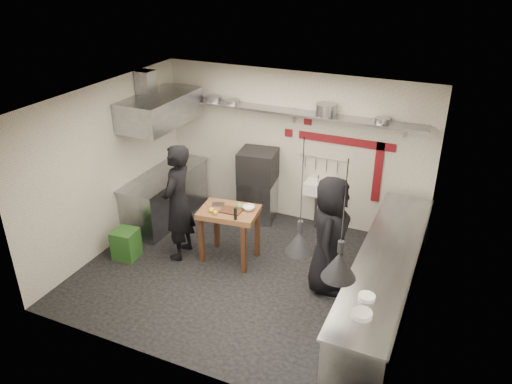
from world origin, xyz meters
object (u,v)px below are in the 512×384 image
at_px(green_bin, 126,244).
at_px(chef_left, 178,203).
at_px(combi_oven, 258,166).
at_px(chef_right, 330,235).
at_px(oven_stand, 257,199).
at_px(prep_table, 230,234).

distance_m(green_bin, chef_left, 1.16).
xyz_separation_m(combi_oven, chef_right, (1.83, -1.54, -0.18)).
bearing_deg(green_bin, chef_right, 9.89).
bearing_deg(oven_stand, chef_left, -119.16).
bearing_deg(chef_left, oven_stand, 152.00).
bearing_deg(chef_right, green_bin, 94.82).
xyz_separation_m(oven_stand, chef_left, (-0.65, -1.69, 0.58)).
height_order(oven_stand, prep_table, prep_table).
relative_size(green_bin, prep_table, 0.54).
height_order(oven_stand, chef_left, chef_left).
bearing_deg(chef_right, oven_stand, 44.89).
bearing_deg(combi_oven, prep_table, -92.62).
distance_m(green_bin, chef_right, 3.40).
bearing_deg(chef_right, prep_table, 81.95).
relative_size(combi_oven, green_bin, 1.32).
distance_m(oven_stand, chef_right, 2.46).
relative_size(oven_stand, combi_oven, 1.21).
bearing_deg(oven_stand, chef_right, -48.15).
height_order(chef_left, chef_right, chef_left).
height_order(combi_oven, chef_left, chef_left).
relative_size(prep_table, chef_left, 0.47).
distance_m(prep_table, chef_left, 0.98).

